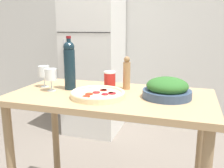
% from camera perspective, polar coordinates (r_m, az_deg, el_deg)
% --- Properties ---
extents(wall_back, '(6.40, 0.06, 2.60)m').
position_cam_1_polar(wall_back, '(3.43, 9.69, 11.43)').
color(wall_back, silver).
rests_on(wall_back, ground_plane).
extents(refrigerator, '(0.68, 0.69, 1.83)m').
position_cam_1_polar(refrigerator, '(3.28, -4.15, 4.76)').
color(refrigerator, silver).
rests_on(refrigerator, ground_plane).
extents(prep_counter, '(1.30, 0.68, 0.96)m').
position_cam_1_polar(prep_counter, '(1.65, -0.36, -7.08)').
color(prep_counter, tan).
rests_on(prep_counter, ground_plane).
extents(wine_bottle, '(0.08, 0.08, 0.36)m').
position_cam_1_polar(wine_bottle, '(1.73, -9.68, 4.46)').
color(wine_bottle, '#142833').
rests_on(wine_bottle, prep_counter).
extents(wine_glass_near, '(0.08, 0.08, 0.15)m').
position_cam_1_polar(wine_glass_near, '(1.72, -13.80, 1.91)').
color(wine_glass_near, silver).
rests_on(wine_glass_near, prep_counter).
extents(wine_glass_far, '(0.08, 0.08, 0.15)m').
position_cam_1_polar(wine_glass_far, '(1.85, -15.30, 2.60)').
color(wine_glass_far, silver).
rests_on(wine_glass_far, prep_counter).
extents(pepper_mill, '(0.05, 0.05, 0.23)m').
position_cam_1_polar(pepper_mill, '(1.72, 3.38, 2.41)').
color(pepper_mill, '#AD7F51').
rests_on(pepper_mill, prep_counter).
extents(salad_bowl, '(0.30, 0.30, 0.13)m').
position_cam_1_polar(salad_bowl, '(1.55, 12.48, -1.11)').
color(salad_bowl, '#384C6B').
rests_on(salad_bowl, prep_counter).
extents(homemade_pizza, '(0.34, 0.34, 0.04)m').
position_cam_1_polar(homemade_pizza, '(1.54, -3.25, -2.27)').
color(homemade_pizza, beige).
rests_on(homemade_pizza, prep_counter).
extents(salt_canister, '(0.08, 0.08, 0.12)m').
position_cam_1_polar(salt_canister, '(1.73, -0.52, 0.89)').
color(salt_canister, '#B2231E').
rests_on(salt_canister, prep_counter).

